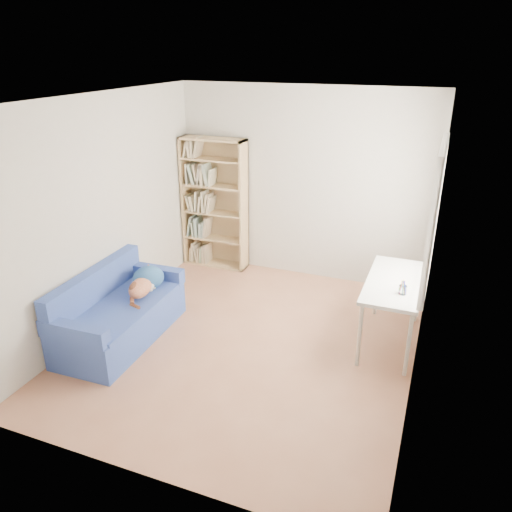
{
  "coord_description": "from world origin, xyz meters",
  "views": [
    {
      "loc": [
        1.79,
        -4.36,
        3.05
      ],
      "look_at": [
        -0.09,
        0.47,
        0.85
      ],
      "focal_mm": 35.0,
      "sensor_mm": 36.0,
      "label": 1
    }
  ],
  "objects_px": {
    "sofa": "(120,312)",
    "pen_cup": "(403,289)",
    "bookshelf": "(215,209)",
    "desk": "(394,287)"
  },
  "relations": [
    {
      "from": "sofa",
      "to": "desk",
      "type": "height_order",
      "value": "sofa"
    },
    {
      "from": "pen_cup",
      "to": "desk",
      "type": "bearing_deg",
      "value": 109.87
    },
    {
      "from": "bookshelf",
      "to": "desk",
      "type": "bearing_deg",
      "value": -24.66
    },
    {
      "from": "sofa",
      "to": "desk",
      "type": "xyz_separation_m",
      "value": [
        2.82,
        0.97,
        0.37
      ]
    },
    {
      "from": "sofa",
      "to": "pen_cup",
      "type": "xyz_separation_m",
      "value": [
        2.93,
        0.69,
        0.5
      ]
    },
    {
      "from": "desk",
      "to": "pen_cup",
      "type": "height_order",
      "value": "pen_cup"
    },
    {
      "from": "sofa",
      "to": "desk",
      "type": "bearing_deg",
      "value": 17.65
    },
    {
      "from": "bookshelf",
      "to": "sofa",
      "type": "bearing_deg",
      "value": -93.28
    },
    {
      "from": "pen_cup",
      "to": "bookshelf",
      "type": "bearing_deg",
      "value": 151.41
    },
    {
      "from": "sofa",
      "to": "pen_cup",
      "type": "bearing_deg",
      "value": 11.8
    }
  ]
}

